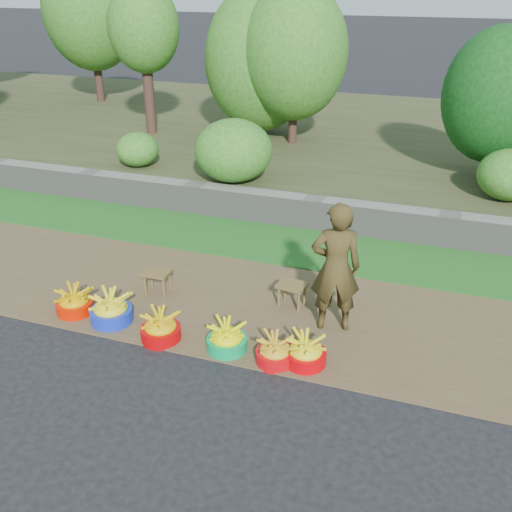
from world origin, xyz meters
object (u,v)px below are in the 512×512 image
(basin_e, at_px, (275,352))
(vendor_woman, at_px, (336,268))
(stool_left, at_px, (157,275))
(basin_c, at_px, (160,328))
(basin_b, at_px, (111,310))
(basin_a, at_px, (74,302))
(basin_f, at_px, (305,352))
(stool_right, at_px, (292,288))
(basin_d, at_px, (227,339))

(basin_e, relative_size, vendor_woman, 0.27)
(basin_e, relative_size, stool_left, 1.18)
(basin_c, distance_m, stool_left, 1.15)
(basin_b, height_order, stool_left, basin_b)
(basin_a, distance_m, basin_c, 1.35)
(basin_f, relative_size, stool_right, 1.16)
(basin_d, relative_size, basin_e, 1.08)
(basin_a, xyz_separation_m, vendor_woman, (3.24, 0.75, 0.69))
(basin_f, bearing_deg, stool_left, 159.04)
(vendor_woman, bearing_deg, stool_left, -17.96)
(stool_right, height_order, vendor_woman, vendor_woman)
(basin_a, xyz_separation_m, basin_e, (2.78, -0.17, -0.01))
(basin_f, bearing_deg, basin_e, -165.07)
(vendor_woman, bearing_deg, basin_a, -3.37)
(basin_e, distance_m, stool_right, 1.26)
(basin_f, xyz_separation_m, vendor_woman, (0.13, 0.83, 0.69))
(basin_b, xyz_separation_m, stool_right, (2.06, 1.11, 0.10))
(basin_d, xyz_separation_m, basin_f, (0.93, 0.05, -0.00))
(basin_f, relative_size, stool_left, 1.27)
(basin_a, distance_m, basin_b, 0.57)
(basin_b, distance_m, vendor_woman, 2.86)
(basin_a, height_order, basin_d, same)
(basin_a, relative_size, basin_e, 1.08)
(basin_b, height_order, vendor_woman, vendor_woman)
(basin_a, distance_m, stool_left, 1.13)
(basin_b, xyz_separation_m, basin_f, (2.54, -0.04, -0.02))
(basin_b, relative_size, stool_left, 1.42)
(basin_f, distance_m, stool_left, 2.50)
(stool_left, height_order, stool_right, stool_right)
(basin_c, distance_m, basin_f, 1.77)
(basin_b, distance_m, basin_d, 1.61)
(basin_a, distance_m, basin_d, 2.18)
(basin_f, height_order, vendor_woman, vendor_woman)
(basin_d, relative_size, vendor_woman, 0.29)
(basin_a, height_order, stool_right, basin_a)
(basin_e, height_order, basin_f, basin_f)
(basin_b, height_order, stool_right, basin_b)
(basin_d, relative_size, stool_left, 1.27)
(basin_c, height_order, stool_left, basin_c)
(basin_a, relative_size, stool_right, 1.17)
(stool_left, relative_size, vendor_woman, 0.23)
(basin_c, bearing_deg, basin_d, 3.61)
(basin_f, distance_m, vendor_woman, 1.08)
(stool_left, distance_m, vendor_woman, 2.53)
(basin_d, bearing_deg, stool_right, 69.44)
(basin_c, distance_m, stool_right, 1.80)
(basin_f, bearing_deg, basin_d, -177.21)
(basin_b, xyz_separation_m, basin_d, (1.61, -0.09, -0.02))
(basin_b, distance_m, basin_e, 2.22)
(basin_c, distance_m, basin_d, 0.84)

